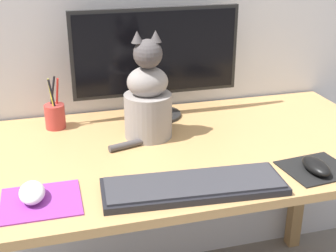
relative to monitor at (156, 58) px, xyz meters
The scene contains 9 objects.
desk 0.40m from the monitor, 104.62° to the right, with size 1.50×0.71×0.71m.
monitor is the anchor object (origin of this frame).
keyboard 0.55m from the monitor, 93.78° to the right, with size 0.47×0.18×0.02m.
mousepad_left 0.66m from the monitor, 130.63° to the right, with size 0.19×0.17×0.00m.
mousepad_right 0.63m from the monitor, 57.22° to the right, with size 0.19×0.17×0.00m.
computer_mouse_left 0.66m from the monitor, 132.60° to the right, with size 0.06×0.10×0.04m.
computer_mouse_right 0.63m from the monitor, 58.99° to the right, with size 0.06×0.11×0.03m.
cat 0.20m from the monitor, 113.62° to the right, with size 0.22×0.18×0.34m.
pen_cup 0.39m from the monitor, behind, with size 0.07×0.07×0.17m.
Camera 1 is at (-0.30, -1.23, 1.32)m, focal length 50.00 mm.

